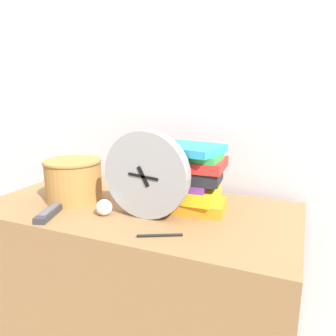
# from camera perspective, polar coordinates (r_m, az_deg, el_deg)

# --- Properties ---
(wall_back) EXTENTS (6.00, 0.04, 2.40)m
(wall_back) POSITION_cam_1_polar(r_m,az_deg,el_deg) (1.42, 1.21, 16.95)
(wall_back) COLOR silver
(wall_back) RESTS_ON ground_plane
(desk) EXTENTS (1.10, 0.56, 0.71)m
(desk) POSITION_cam_1_polar(r_m,az_deg,el_deg) (1.34, -4.91, -21.04)
(desk) COLOR olive
(desk) RESTS_ON ground_plane
(desk_clock) EXTENTS (0.28, 0.05, 0.28)m
(desk_clock) POSITION_cam_1_polar(r_m,az_deg,el_deg) (1.04, -3.80, -1.22)
(desk_clock) COLOR #99999E
(desk_clock) RESTS_ON desk
(book_stack) EXTENTS (0.27, 0.21, 0.22)m
(book_stack) POSITION_cam_1_polar(r_m,az_deg,el_deg) (1.12, 3.55, -1.51)
(book_stack) COLOR orange
(book_stack) RESTS_ON desk
(basket) EXTENTS (0.21, 0.21, 0.15)m
(basket) POSITION_cam_1_polar(r_m,az_deg,el_deg) (1.27, -16.12, -1.82)
(basket) COLOR #B27A3D
(basket) RESTS_ON desk
(tv_remote) EXTENTS (0.09, 0.17, 0.02)m
(tv_remote) POSITION_cam_1_polar(r_m,az_deg,el_deg) (1.16, -19.83, -7.20)
(tv_remote) COLOR #333338
(tv_remote) RESTS_ON desk
(crumpled_paper_ball) EXTENTS (0.05, 0.05, 0.05)m
(crumpled_paper_ball) POSITION_cam_1_polar(r_m,az_deg,el_deg) (1.11, -11.06, -6.75)
(crumpled_paper_ball) COLOR white
(crumpled_paper_ball) RESTS_ON desk
(pen) EXTENTS (0.12, 0.07, 0.01)m
(pen) POSITION_cam_1_polar(r_m,az_deg,el_deg) (0.95, -1.45, -11.64)
(pen) COLOR black
(pen) RESTS_ON desk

